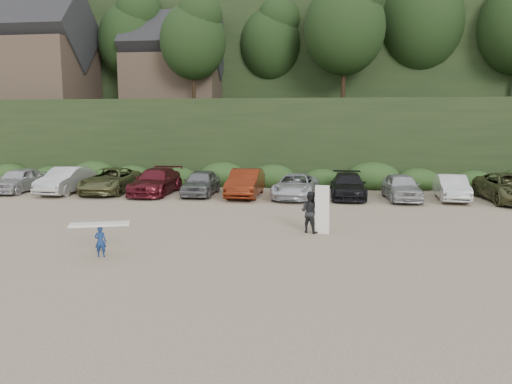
# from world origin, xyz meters

# --- Properties ---
(ground) EXTENTS (120.00, 120.00, 0.00)m
(ground) POSITION_xyz_m (0.00, 0.00, 0.00)
(ground) COLOR tan
(ground) RESTS_ON ground
(hillside_backdrop) EXTENTS (90.00, 41.50, 28.00)m
(hillside_backdrop) POSITION_xyz_m (-0.26, 35.93, 11.22)
(hillside_backdrop) COLOR black
(hillside_backdrop) RESTS_ON ground
(parked_cars) EXTENTS (37.03, 5.96, 1.63)m
(parked_cars) POSITION_xyz_m (-0.47, 9.93, 0.77)
(parked_cars) COLOR #BCBBC0
(parked_cars) RESTS_ON ground
(child_surfer) EXTENTS (2.00, 1.13, 1.15)m
(child_surfer) POSITION_xyz_m (-6.17, -3.82, 0.79)
(child_surfer) COLOR navy
(child_surfer) RESTS_ON ground
(adult_surfer) EXTENTS (1.30, 0.95, 2.00)m
(adult_surfer) POSITION_xyz_m (0.72, 0.81, 0.86)
(adult_surfer) COLOR black
(adult_surfer) RESTS_ON ground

